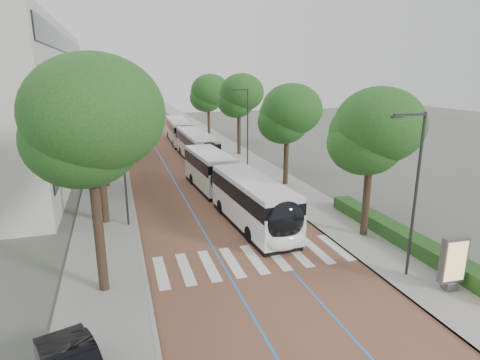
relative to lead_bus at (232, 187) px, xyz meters
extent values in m
plane|color=#51544C|center=(-1.42, -9.39, -1.63)|extent=(160.00, 160.00, 0.00)
cube|color=brown|center=(-1.42, 30.61, -1.62)|extent=(11.00, 140.00, 0.02)
cube|color=gray|center=(-8.92, 30.61, -1.57)|extent=(4.00, 140.00, 0.12)
cube|color=gray|center=(6.08, 30.61, -1.57)|extent=(4.00, 140.00, 0.12)
cube|color=gray|center=(-7.02, 30.61, -1.57)|extent=(0.20, 140.00, 0.14)
cube|color=gray|center=(4.18, 30.61, -1.57)|extent=(0.20, 140.00, 0.14)
cube|color=silver|center=(-6.22, -8.39, -1.60)|extent=(0.55, 3.60, 0.01)
cube|color=silver|center=(-4.97, -8.39, -1.60)|extent=(0.55, 3.60, 0.01)
cube|color=silver|center=(-3.72, -8.39, -1.60)|extent=(0.55, 3.60, 0.01)
cube|color=silver|center=(-2.47, -8.39, -1.60)|extent=(0.55, 3.60, 0.01)
cube|color=silver|center=(-1.22, -8.39, -1.60)|extent=(0.55, 3.60, 0.01)
cube|color=silver|center=(0.03, -8.39, -1.60)|extent=(0.55, 3.60, 0.01)
cube|color=silver|center=(1.28, -8.39, -1.60)|extent=(0.55, 3.60, 0.01)
cube|color=silver|center=(2.53, -8.39, -1.60)|extent=(0.55, 3.60, 0.01)
cube|color=silver|center=(3.78, -8.39, -1.60)|extent=(0.55, 3.60, 0.01)
cube|color=blue|center=(-3.02, 30.61, -1.60)|extent=(0.12, 126.00, 0.01)
cube|color=blue|center=(0.18, 30.61, -1.60)|extent=(0.12, 126.00, 0.01)
cube|color=black|center=(-11.87, 18.61, 1.37)|extent=(0.12, 38.00, 1.60)
cube|color=black|center=(-11.87, 18.61, 4.57)|extent=(0.12, 38.00, 1.60)
cube|color=black|center=(-11.87, 18.61, 7.77)|extent=(0.12, 38.00, 1.60)
cube|color=black|center=(-11.87, 18.61, 10.77)|extent=(0.12, 38.00, 1.60)
cube|color=#1D4819|center=(7.68, -9.39, -1.11)|extent=(1.20, 14.00, 0.80)
cylinder|color=#2E2E30|center=(5.38, -12.39, 2.49)|extent=(0.14, 0.14, 8.00)
cube|color=#2E2E30|center=(4.58, -12.39, 6.39)|extent=(1.70, 0.12, 0.12)
cube|color=#2E2E30|center=(3.88, -12.39, 6.31)|extent=(0.50, 0.20, 0.10)
cylinder|color=#2E2E30|center=(5.38, 12.61, 2.49)|extent=(0.14, 0.14, 8.00)
cube|color=#2E2E30|center=(4.58, 12.61, 6.39)|extent=(1.70, 0.12, 0.12)
cube|color=#2E2E30|center=(3.88, 12.61, 6.31)|extent=(0.50, 0.20, 0.10)
cylinder|color=#2E2E30|center=(-7.52, -1.39, 2.49)|extent=(0.14, 0.14, 8.00)
cylinder|color=black|center=(-8.92, -9.39, 1.07)|extent=(0.44, 0.44, 5.40)
ellipsoid|color=#1B4B18|center=(-8.92, -9.39, 5.98)|extent=(5.76, 5.76, 4.90)
cylinder|color=black|center=(-8.92, -0.39, 0.73)|extent=(0.44, 0.44, 4.72)
ellipsoid|color=#1B4B18|center=(-8.92, -0.39, 5.02)|extent=(5.68, 5.68, 4.83)
cylinder|color=black|center=(-8.92, 8.61, 0.57)|extent=(0.44, 0.44, 4.39)
ellipsoid|color=#1B4B18|center=(-8.92, 8.61, 4.56)|extent=(6.35, 6.35, 5.40)
cylinder|color=black|center=(-8.92, 18.61, 0.88)|extent=(0.44, 0.44, 5.01)
ellipsoid|color=#1B4B18|center=(-8.92, 18.61, 5.43)|extent=(5.35, 5.35, 4.55)
cylinder|color=black|center=(-8.92, 30.61, 0.55)|extent=(0.44, 0.44, 4.35)
ellipsoid|color=#1B4B18|center=(-8.92, 30.61, 4.50)|extent=(6.36, 6.36, 5.40)
cylinder|color=black|center=(-8.92, 45.61, 0.69)|extent=(0.44, 0.44, 4.63)
ellipsoid|color=#1B4B18|center=(-8.92, 45.61, 4.90)|extent=(5.34, 5.34, 4.54)
cylinder|color=black|center=(6.28, -7.39, 0.60)|extent=(0.44, 0.44, 4.46)
ellipsoid|color=#1B4B18|center=(6.28, -7.39, 4.65)|extent=(5.16, 5.16, 4.38)
cylinder|color=black|center=(6.28, 4.61, 0.54)|extent=(0.44, 0.44, 4.33)
ellipsoid|color=#1B4B18|center=(6.28, 4.61, 4.47)|extent=(5.19, 5.19, 4.41)
cylinder|color=black|center=(6.28, 18.61, 0.79)|extent=(0.44, 0.44, 4.84)
ellipsoid|color=#1B4B18|center=(6.28, 18.61, 5.19)|extent=(5.18, 5.18, 4.40)
cylinder|color=black|center=(6.28, 34.61, 0.60)|extent=(0.44, 0.44, 4.46)
ellipsoid|color=#1B4B18|center=(6.28, 34.61, 4.65)|extent=(5.99, 5.99, 5.09)
cylinder|color=black|center=(-0.09, 1.30, 0.15)|extent=(2.35, 1.05, 2.30)
cube|color=white|center=(0.25, -3.82, -0.37)|extent=(3.12, 9.51, 1.82)
cube|color=black|center=(0.25, -3.82, 0.77)|extent=(3.14, 9.32, 0.97)
cube|color=silver|center=(0.25, -3.82, 1.42)|extent=(3.05, 9.32, 0.31)
cube|color=black|center=(0.25, -3.82, -1.45)|extent=(3.04, 9.13, 0.35)
cube|color=white|center=(-0.37, 5.61, -0.37)|extent=(3.01, 7.89, 1.82)
cube|color=black|center=(-0.37, 5.61, 0.77)|extent=(3.04, 7.74, 0.97)
cube|color=silver|center=(-0.37, 5.61, 1.42)|extent=(2.95, 7.73, 0.31)
cube|color=black|center=(-0.37, 5.61, -1.45)|extent=(2.94, 7.58, 0.35)
ellipsoid|color=black|center=(0.56, -8.34, 0.38)|extent=(2.42, 1.25, 2.28)
ellipsoid|color=white|center=(0.56, -8.39, -0.76)|extent=(2.41, 1.15, 1.14)
cylinder|color=black|center=(-0.72, -6.17, -1.13)|extent=(0.37, 1.02, 1.00)
cylinder|color=black|center=(1.53, -6.02, -1.13)|extent=(0.37, 1.02, 1.00)
cylinder|color=black|center=(-1.61, 7.20, -1.13)|extent=(0.37, 1.02, 1.00)
cylinder|color=black|center=(0.64, 7.35, -1.13)|extent=(0.37, 1.02, 1.00)
cylinder|color=black|center=(-1.08, -0.82, -1.13)|extent=(0.37, 1.02, 1.00)
cylinder|color=black|center=(1.18, -0.67, -1.13)|extent=(0.37, 1.02, 1.00)
cube|color=white|center=(0.67, 16.58, -0.37)|extent=(2.64, 12.03, 1.82)
cube|color=black|center=(0.67, 16.58, 0.77)|extent=(2.68, 11.79, 0.97)
cube|color=silver|center=(0.67, 16.58, 1.42)|extent=(2.59, 11.79, 0.31)
cube|color=black|center=(0.67, 16.58, -1.45)|extent=(2.58, 11.55, 0.35)
ellipsoid|color=black|center=(0.74, 10.73, 0.38)|extent=(2.36, 1.13, 2.28)
ellipsoid|color=white|center=(0.74, 10.68, -0.76)|extent=(2.36, 1.03, 1.14)
cylinder|color=black|center=(-0.41, 12.96, -1.13)|extent=(0.31, 1.00, 1.00)
cylinder|color=black|center=(1.85, 12.99, -1.13)|extent=(0.31, 1.00, 1.00)
cylinder|color=black|center=(-0.50, 20.36, -1.13)|extent=(0.31, 1.00, 1.00)
cylinder|color=black|center=(1.76, 20.39, -1.13)|extent=(0.31, 1.00, 1.00)
cube|color=white|center=(0.70, 29.43, -0.37)|extent=(2.94, 12.08, 1.82)
cube|color=black|center=(0.70, 29.43, 0.77)|extent=(2.97, 11.85, 0.97)
cube|color=silver|center=(0.70, 29.43, 1.42)|extent=(2.88, 11.84, 0.31)
cube|color=black|center=(0.70, 29.43, -1.45)|extent=(2.87, 11.60, 0.35)
ellipsoid|color=black|center=(0.49, 23.58, 0.38)|extent=(2.39, 1.19, 2.28)
ellipsoid|color=white|center=(0.49, 23.53, -0.76)|extent=(2.39, 1.09, 1.14)
cylinder|color=black|center=(-0.56, 25.87, -1.13)|extent=(0.34, 1.01, 1.00)
cylinder|color=black|center=(1.70, 25.79, -1.13)|extent=(0.34, 1.01, 1.00)
cylinder|color=black|center=(-0.29, 33.27, -1.13)|extent=(0.34, 1.01, 1.00)
cylinder|color=black|center=(1.97, 33.19, -1.13)|extent=(0.34, 1.01, 1.00)
cube|color=#59595B|center=(6.30, -14.17, -1.32)|extent=(0.60, 0.51, 0.38)
cube|color=#59595B|center=(6.30, -14.17, -0.03)|extent=(1.26, 0.42, 2.20)
cube|color=#E0C676|center=(6.29, -14.35, -0.03)|extent=(1.05, 0.09, 1.91)
camera|label=1|loc=(-7.86, -27.07, 8.26)|focal=30.00mm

